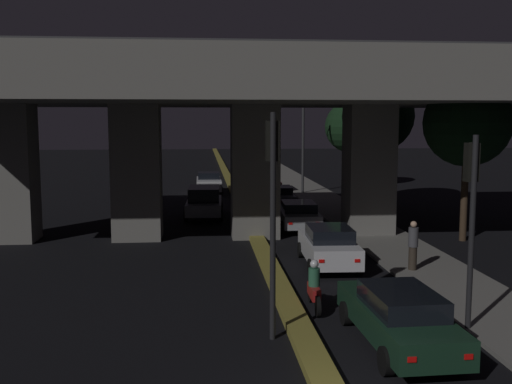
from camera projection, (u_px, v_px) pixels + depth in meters
median_divider at (233, 189)px, 45.33m from camera, size 0.64×126.00×0.21m
sidewalk_right at (325, 201)px, 38.92m from camera, size 2.96×126.00×0.12m
elevated_overpass at (248, 93)px, 26.50m from camera, size 26.67×13.02×8.81m
traffic_light_left_of_median at (273, 187)px, 14.18m from camera, size 0.30×0.49×5.47m
traffic_light_right_of_median at (471, 199)px, 14.67m from camera, size 0.30×0.49×4.93m
street_lamp at (298, 132)px, 42.41m from camera, size 2.47×0.32×7.37m
car_dark_green_lead at (398, 316)px, 13.95m from camera, size 1.93×4.79×1.41m
car_white_second at (329, 246)px, 21.69m from camera, size 1.98×4.28×1.48m
car_silver_third at (298, 214)px, 29.05m from camera, size 2.05×4.48×1.37m
car_grey_fourth at (277, 197)px, 35.96m from camera, size 2.17×4.16×1.35m
car_dark_red_fifth at (266, 179)px, 43.70m from camera, size 1.93×4.30×1.85m
car_silver_lead_oncoming at (204, 201)px, 32.63m from camera, size 2.15×4.61×1.67m
car_white_second_oncoming at (209, 183)px, 43.45m from camera, size 1.91×4.17×1.51m
motorcycle_red_filtering_near at (314, 288)px, 16.73m from camera, size 0.33×1.92×1.42m
pedestrian_on_sidewalk at (413, 245)px, 20.66m from camera, size 0.34×0.34×1.71m
roadside_tree_kerbside_near at (467, 123)px, 25.74m from camera, size 3.77×3.77×7.05m
roadside_tree_kerbside_mid at (378, 116)px, 36.18m from camera, size 4.36×4.36×7.72m
roadside_tree_kerbside_far at (351, 127)px, 46.39m from camera, size 4.03×4.03×6.79m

